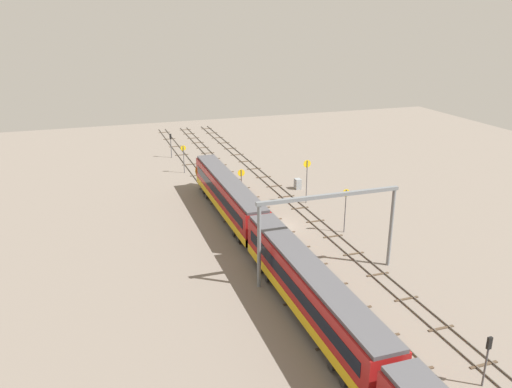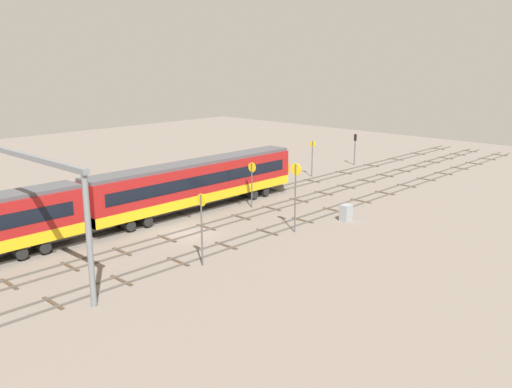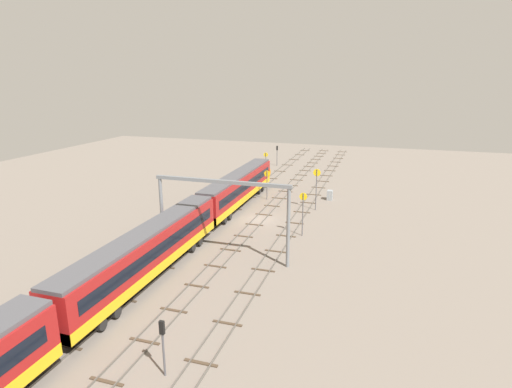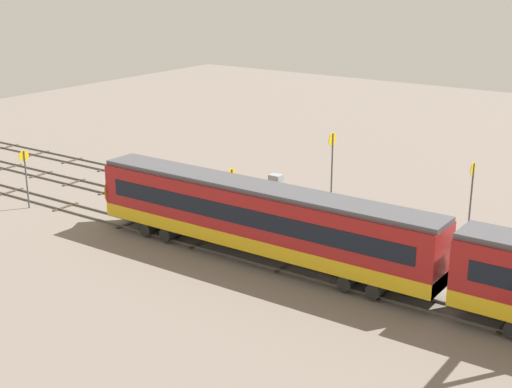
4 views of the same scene
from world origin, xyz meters
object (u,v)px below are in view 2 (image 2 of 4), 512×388
object	(u,v)px
overhead_gantry	(32,189)
signal_light_trackside_departure	(355,145)
speed_sign_mid_trackside	(296,187)
speed_sign_distant_end	(252,178)
speed_sign_far_trackside	(202,220)
speed_sign_near_foreground	(312,153)
relay_cabinet	(346,213)

from	to	relation	value
overhead_gantry	signal_light_trackside_departure	size ratio (longest dim) A/B	3.35
speed_sign_mid_trackside	speed_sign_distant_end	world-z (taller)	speed_sign_mid_trackside
speed_sign_far_trackside	speed_sign_distant_end	bearing A→B (deg)	31.17
speed_sign_mid_trackside	speed_sign_distant_end	xyz separation A→B (m)	(3.21, 8.21, -0.91)
speed_sign_near_foreground	speed_sign_mid_trackside	xyz separation A→B (m)	(-19.18, -13.04, 1.02)
speed_sign_near_foreground	overhead_gantry	bearing A→B (deg)	-170.43
speed_sign_near_foreground	speed_sign_distant_end	xyz separation A→B (m)	(-15.97, -4.83, 0.11)
speed_sign_mid_trackside	signal_light_trackside_departure	bearing A→B (deg)	24.58
overhead_gantry	signal_light_trackside_departure	world-z (taller)	overhead_gantry
overhead_gantry	relay_cabinet	xyz separation A→B (m)	(25.45, -7.75, -5.38)
overhead_gantry	signal_light_trackside_departure	distance (m)	49.48
speed_sign_far_trackside	speed_sign_distant_end	world-z (taller)	speed_sign_far_trackside
speed_sign_mid_trackside	speed_sign_far_trackside	world-z (taller)	speed_sign_mid_trackside
overhead_gantry	speed_sign_distant_end	size ratio (longest dim) A/B	3.16
speed_sign_near_foreground	relay_cabinet	xyz separation A→B (m)	(-13.32, -14.28, -2.20)
overhead_gantry	speed_sign_mid_trackside	size ratio (longest dim) A/B	2.41
overhead_gantry	relay_cabinet	bearing A→B (deg)	-16.93
speed_sign_mid_trackside	overhead_gantry	bearing A→B (deg)	161.63
relay_cabinet	speed_sign_far_trackside	bearing A→B (deg)	176.29
relay_cabinet	speed_sign_near_foreground	bearing A→B (deg)	47.00
speed_sign_distant_end	relay_cabinet	distance (m)	10.08
overhead_gantry	speed_sign_near_foreground	size ratio (longest dim) A/B	3.18
speed_sign_distant_end	relay_cabinet	world-z (taller)	speed_sign_distant_end
speed_sign_mid_trackside	speed_sign_far_trackside	size ratio (longest dim) A/B	1.13
speed_sign_mid_trackside	relay_cabinet	size ratio (longest dim) A/B	3.96
signal_light_trackside_departure	speed_sign_mid_trackside	bearing A→B (deg)	-155.42
speed_sign_near_foreground	speed_sign_mid_trackside	size ratio (longest dim) A/B	0.76
speed_sign_distant_end	speed_sign_near_foreground	bearing A→B (deg)	16.82
speed_sign_mid_trackside	speed_sign_near_foreground	bearing A→B (deg)	34.21
speed_sign_near_foreground	speed_sign_mid_trackside	bearing A→B (deg)	-145.79
overhead_gantry	speed_sign_mid_trackside	bearing A→B (deg)	-18.37
speed_sign_distant_end	relay_cabinet	xyz separation A→B (m)	(2.65, -9.45, -2.30)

